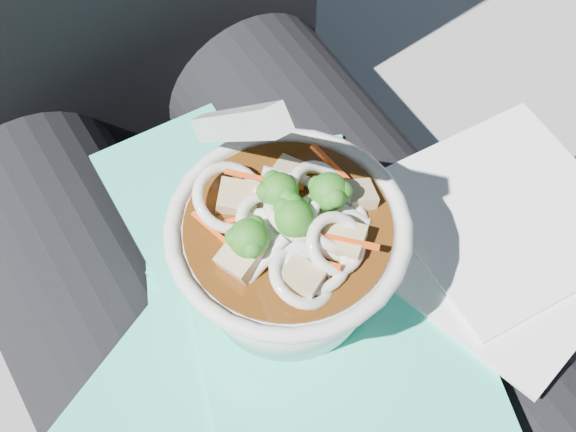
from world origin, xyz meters
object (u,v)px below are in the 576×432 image
stone_ledge (215,343)px  udon_bowl (288,249)px  person_body (220,231)px  plastic_bag (297,311)px  lap (287,350)px

stone_ledge → udon_bowl: (0.00, -0.15, 0.42)m
person_body → udon_bowl: (0.00, -0.09, 0.11)m
person_body → plastic_bag: (0.00, -0.10, 0.05)m
plastic_bag → udon_bowl: bearing=83.0°
stone_ledge → udon_bowl: 0.45m
stone_ledge → plastic_bag: plastic_bag is taller
stone_ledge → person_body: person_body is taller
stone_ledge → person_body: (0.00, -0.06, 0.32)m
plastic_bag → udon_bowl: 0.06m
stone_ledge → person_body: size_ratio=1.02×
lap → person_body: size_ratio=0.49×
stone_ledge → lap: lap is taller
plastic_bag → stone_ledge: bearing=90.4°
udon_bowl → lap: bearing=-135.1°
lap → person_body: bearing=90.0°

